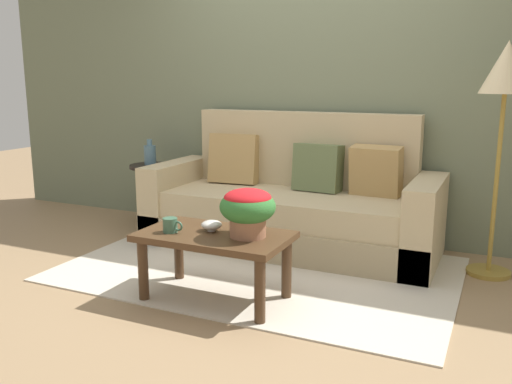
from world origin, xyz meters
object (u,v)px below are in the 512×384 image
(couch, at_px, (292,206))
(floor_lamp, at_px, (505,85))
(coffee_mug, at_px, (171,225))
(coffee_table, at_px, (215,245))
(snack_bowl, at_px, (212,225))
(potted_plant, at_px, (248,208))
(side_table, at_px, (152,184))
(table_vase, at_px, (150,154))

(couch, height_order, floor_lamp, floor_lamp)
(floor_lamp, xyz_separation_m, coffee_mug, (-1.73, -1.26, -0.81))
(coffee_table, height_order, snack_bowl, snack_bowl)
(potted_plant, bearing_deg, floor_lamp, 41.92)
(side_table, height_order, snack_bowl, side_table)
(coffee_table, distance_m, coffee_mug, 0.29)
(coffee_table, distance_m, potted_plant, 0.32)
(coffee_table, relative_size, table_vase, 3.95)
(potted_plant, height_order, coffee_mug, potted_plant)
(coffee_table, xyz_separation_m, side_table, (-1.34, 1.24, 0.04))
(table_vase, bearing_deg, couch, -2.00)
(side_table, xyz_separation_m, snack_bowl, (1.30, -1.20, 0.06))
(side_table, xyz_separation_m, potted_plant, (1.55, -1.22, 0.20))
(potted_plant, bearing_deg, couch, 98.57)
(side_table, distance_m, coffee_mug, 1.72)
(snack_bowl, bearing_deg, couch, 86.54)
(couch, xyz_separation_m, side_table, (-1.37, 0.04, 0.06))
(potted_plant, height_order, snack_bowl, potted_plant)
(couch, height_order, potted_plant, couch)
(couch, bearing_deg, snack_bowl, -93.46)
(floor_lamp, bearing_deg, potted_plant, -138.08)
(snack_bowl, bearing_deg, floor_lamp, 36.55)
(coffee_table, relative_size, side_table, 1.58)
(floor_lamp, distance_m, table_vase, 2.91)
(couch, height_order, table_vase, couch)
(potted_plant, bearing_deg, side_table, 141.70)
(coffee_mug, xyz_separation_m, table_vase, (-1.11, 1.34, 0.19))
(snack_bowl, relative_size, table_vase, 0.56)
(potted_plant, xyz_separation_m, snack_bowl, (-0.25, 0.02, -0.14))
(floor_lamp, relative_size, coffee_mug, 11.99)
(potted_plant, distance_m, coffee_mug, 0.49)
(coffee_mug, height_order, snack_bowl, coffee_mug)
(potted_plant, bearing_deg, coffee_table, -174.46)
(coffee_mug, bearing_deg, floor_lamp, 36.05)
(snack_bowl, height_order, table_vase, table_vase)
(potted_plant, relative_size, snack_bowl, 2.58)
(coffee_mug, xyz_separation_m, snack_bowl, (0.20, 0.13, -0.01))
(floor_lamp, relative_size, snack_bowl, 12.32)
(couch, height_order, side_table, couch)
(floor_lamp, distance_m, coffee_mug, 2.29)
(side_table, height_order, floor_lamp, floor_lamp)
(coffee_table, distance_m, side_table, 1.82)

